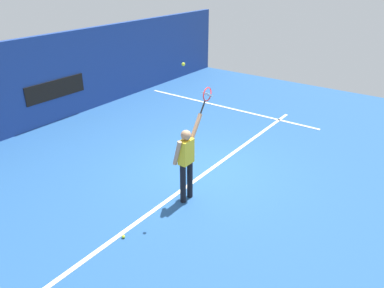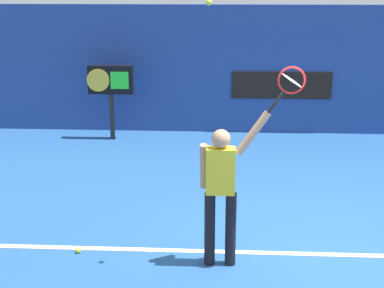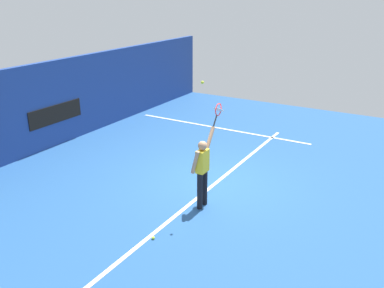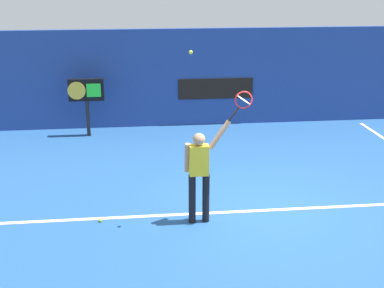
{
  "view_description": "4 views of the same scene",
  "coord_description": "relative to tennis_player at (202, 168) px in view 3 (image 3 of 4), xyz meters",
  "views": [
    {
      "loc": [
        -6.95,
        -4.68,
        4.78
      ],
      "look_at": [
        -0.94,
        -0.3,
        1.21
      ],
      "focal_mm": 35.15,
      "sensor_mm": 36.0,
      "label": 1
    },
    {
      "loc": [
        -1.25,
        -6.72,
        3.33
      ],
      "look_at": [
        -1.65,
        0.23,
        1.33
      ],
      "focal_mm": 53.65,
      "sensor_mm": 36.0,
      "label": 2
    },
    {
      "loc": [
        -9.23,
        -4.81,
        4.99
      ],
      "look_at": [
        -1.18,
        -0.05,
        1.52
      ],
      "focal_mm": 39.24,
      "sensor_mm": 36.0,
      "label": 3
    },
    {
      "loc": [
        -2.38,
        -9.0,
        4.36
      ],
      "look_at": [
        -1.38,
        -0.18,
        1.43
      ],
      "focal_mm": 49.08,
      "sensor_mm": 36.0,
      "label": 4
    }
  ],
  "objects": [
    {
      "name": "court_sideline",
      "position": [
        5.65,
        2.39,
        -1.0
      ],
      "size": [
        0.1,
        7.0,
        0.01
      ],
      "primitive_type": "cube",
      "color": "white",
      "rests_on": "ground_plane"
    },
    {
      "name": "back_wall",
      "position": [
        1.27,
        6.42,
        0.4
      ],
      "size": [
        18.0,
        0.2,
        2.82
      ],
      "primitive_type": "cube",
      "color": "navy",
      "rests_on": "ground_plane"
    },
    {
      "name": "tennis_ball",
      "position": [
        -0.16,
        -0.07,
        2.09
      ],
      "size": [
        0.07,
        0.07,
        0.07
      ],
      "primitive_type": "sphere",
      "color": "#CCE033"
    },
    {
      "name": "court_baseline",
      "position": [
        1.27,
        0.3,
        -1.0
      ],
      "size": [
        10.0,
        0.1,
        0.01
      ],
      "primitive_type": "cube",
      "color": "white",
      "rests_on": "ground_plane"
    },
    {
      "name": "ground_plane",
      "position": [
        1.27,
        0.39,
        -1.01
      ],
      "size": [
        18.0,
        18.0,
        0.0
      ],
      "primitive_type": "plane",
      "color": "#23518C"
    },
    {
      "name": "sponsor_banner_center",
      "position": [
        1.27,
        6.3,
        0.08
      ],
      "size": [
        2.2,
        0.03,
        0.6
      ],
      "primitive_type": "cube",
      "color": "black"
    },
    {
      "name": "spare_ball",
      "position": [
        -1.8,
        0.18,
        -0.97
      ],
      "size": [
        0.07,
        0.07,
        0.07
      ],
      "primitive_type": "sphere",
      "color": "#CCE033",
      "rests_on": "ground_plane"
    },
    {
      "name": "tennis_racket",
      "position": [
        0.74,
        -0.0,
        1.22
      ],
      "size": [
        0.48,
        0.27,
        0.6
      ],
      "color": "black"
    },
    {
      "name": "tennis_player",
      "position": [
        0.0,
        0.0,
        0.0
      ],
      "size": [
        0.81,
        0.31,
        1.92
      ],
      "color": "black",
      "rests_on": "ground_plane"
    }
  ]
}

